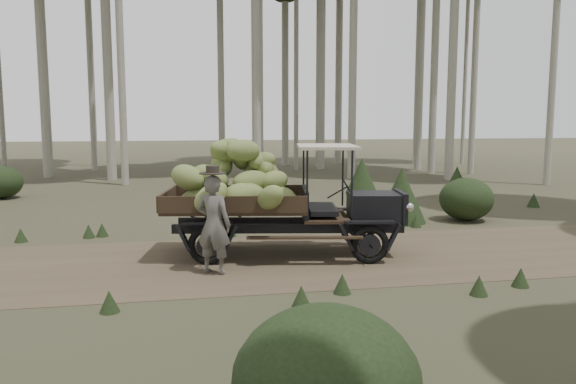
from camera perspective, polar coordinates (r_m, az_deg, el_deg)
name	(u,v)px	position (r m, az deg, el deg)	size (l,w,h in m)	color
ground	(178,265)	(10.17, -11.15, -7.25)	(120.00, 120.00, 0.00)	#473D2B
dirt_track	(178,264)	(10.17, -11.15, -7.23)	(70.00, 4.00, 0.01)	brown
banana_truck	(258,186)	(10.44, -3.08, 0.58)	(4.70, 2.45, 2.24)	black
farmer	(214,223)	(9.32, -7.57, -3.15)	(0.72, 0.65, 1.80)	#585550
undergrowth	(360,236)	(9.74, 7.32, -4.47)	(21.42, 23.02, 1.37)	#233319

